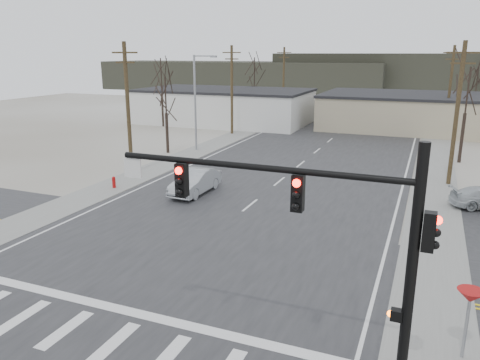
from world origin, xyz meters
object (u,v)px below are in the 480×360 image
(fire_hydrant, at_px, (114,182))
(traffic_signal_mast, at_px, (337,232))
(sedan_crossing, at_px, (195,182))
(car_far_b, at_px, (353,114))
(car_far_a, at_px, (386,118))

(fire_hydrant, bearing_deg, traffic_signal_mast, -38.13)
(sedan_crossing, bearing_deg, car_far_b, 86.12)
(car_far_b, bearing_deg, traffic_signal_mast, -68.74)
(traffic_signal_mast, relative_size, car_far_b, 2.24)
(sedan_crossing, relative_size, car_far_a, 0.81)
(traffic_signal_mast, xyz_separation_m, car_far_b, (-8.41, 56.41, -3.95))
(traffic_signal_mast, relative_size, sedan_crossing, 1.88)
(sedan_crossing, height_order, car_far_a, car_far_a)
(car_far_a, relative_size, car_far_b, 1.47)
(traffic_signal_mast, height_order, car_far_a, traffic_signal_mast)
(traffic_signal_mast, distance_m, sedan_crossing, 19.93)
(fire_hydrant, height_order, sedan_crossing, sedan_crossing)
(fire_hydrant, distance_m, car_far_b, 43.30)
(fire_hydrant, height_order, car_far_a, car_far_a)
(traffic_signal_mast, height_order, car_far_b, traffic_signal_mast)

